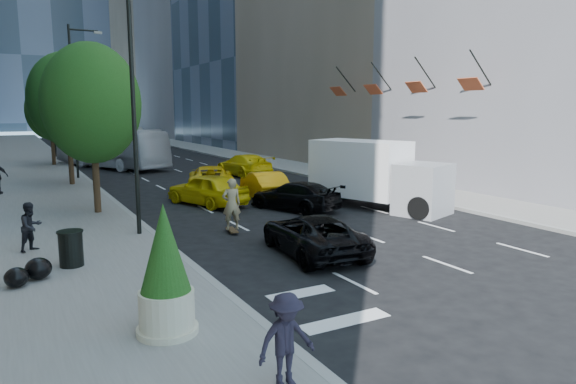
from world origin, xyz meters
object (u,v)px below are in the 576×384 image
box_truck (376,174)px  city_bus (110,147)px  black_sedan_mercedes (295,196)px  trash_can (71,249)px  black_sedan_lincoln (313,234)px  skateboarder (232,208)px  planter_shrub (165,272)px

box_truck → city_bus: bearing=88.9°
black_sedan_mercedes → city_bus: size_ratio=0.39×
black_sedan_mercedes → trash_can: (-10.37, -4.95, -0.02)m
black_sedan_lincoln → box_truck: 8.86m
skateboarder → planter_shrub: size_ratio=0.73×
skateboarder → planter_shrub: (-4.76, -8.00, 0.45)m
box_truck → planter_shrub: bearing=-163.3°
skateboarder → black_sedan_lincoln: 4.19m
black_sedan_mercedes → trash_can: size_ratio=4.60×
trash_can → planter_shrub: planter_shrub is taller
black_sedan_mercedes → planter_shrub: (-9.16, -10.83, 0.77)m
skateboarder → box_truck: 8.26m
black_sedan_lincoln → city_bus: size_ratio=0.40×
box_truck → trash_can: (-14.07, -3.58, -0.97)m
black_sedan_lincoln → box_truck: size_ratio=0.67×
city_bus → trash_can: city_bus is taller
city_bus → box_truck: bearing=-94.9°
black_sedan_lincoln → city_bus: 29.60m
skateboarder → box_truck: box_truck is taller
box_truck → trash_can: bearing=174.6°
trash_can → planter_shrub: bearing=-78.4°
skateboarder → trash_can: 6.34m
skateboarder → black_sedan_mercedes: (4.40, 2.83, -0.31)m
trash_can → city_bus: bearing=77.8°
trash_can → black_sedan_mercedes: bearing=25.5°
black_sedan_lincoln → city_bus: (-1.20, 29.56, 1.00)m
trash_can → black_sedan_lincoln: bearing=-14.8°
black_sedan_mercedes → trash_can: 11.49m
city_bus → planter_shrub: city_bus is taller
black_sedan_lincoln → box_truck: (6.90, 5.47, 0.97)m
black_sedan_lincoln → planter_shrub: (-5.96, -4.00, 0.78)m
skateboarder → black_sedan_mercedes: size_ratio=0.42×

